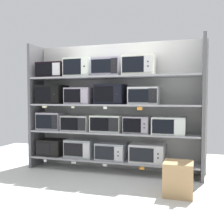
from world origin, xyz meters
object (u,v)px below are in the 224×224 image
microwave_0 (52,147)px  microwave_1 (80,148)px  microwave_3 (147,153)px  microwave_4 (52,121)px  microwave_6 (107,123)px  microwave_8 (169,125)px  microwave_9 (52,95)px  microwave_7 (137,124)px  microwave_12 (144,96)px  shipping_carton (178,179)px  microwave_10 (80,96)px  microwave_11 (111,94)px  microwave_15 (108,67)px  microwave_14 (80,68)px  microwave_5 (78,123)px  microwave_13 (52,70)px  microwave_2 (112,151)px  microwave_16 (139,66)px

microwave_0 → microwave_1: 0.56m
microwave_0 → microwave_3: size_ratio=0.82×
microwave_4 → microwave_6: bearing=0.0°
microwave_1 → microwave_4: microwave_4 is taller
microwave_4 → microwave_6: 1.06m
microwave_4 → microwave_8: microwave_4 is taller
microwave_6 → microwave_9: 1.16m
microwave_8 → microwave_9: bearing=180.0°
microwave_1 → microwave_4: (-0.56, -0.00, 0.47)m
microwave_9 → microwave_6: bearing=-0.0°
microwave_0 → microwave_7: bearing=-0.0°
microwave_0 → microwave_3: (1.75, 0.00, 0.00)m
microwave_12 → shipping_carton: (0.60, -0.82, -1.07)m
microwave_1 → microwave_10: bearing=-4.1°
microwave_3 → microwave_11: 1.15m
microwave_4 → microwave_15: (1.07, 0.00, 0.93)m
microwave_12 → microwave_14: size_ratio=1.02×
microwave_7 → microwave_12: (0.11, 0.00, 0.47)m
microwave_9 → microwave_11: (1.11, -0.00, 0.00)m
microwave_1 → shipping_carton: microwave_1 is taller
microwave_1 → microwave_3: microwave_1 is taller
microwave_5 → microwave_0: bearing=180.0°
microwave_4 → microwave_10: size_ratio=0.98×
microwave_10 → microwave_13: size_ratio=0.91×
shipping_carton → microwave_11: bearing=144.9°
microwave_1 → microwave_11: bearing=-0.0°
microwave_12 → shipping_carton: microwave_12 is taller
microwave_7 → microwave_15: (-0.51, 0.00, 0.95)m
microwave_2 → microwave_3: size_ratio=0.90×
microwave_1 → microwave_12: 1.45m
microwave_13 → shipping_carton: 2.86m
microwave_8 → microwave_7: bearing=-180.0°
microwave_2 → microwave_12: microwave_12 is taller
microwave_2 → microwave_7: 0.63m
microwave_0 → microwave_8: 2.14m
microwave_7 → microwave_3: bearing=0.1°
microwave_0 → microwave_12: 1.93m
microwave_16 → shipping_carton: size_ratio=1.18×
microwave_0 → microwave_11: size_ratio=0.94×
microwave_7 → microwave_14: (-1.02, 0.00, 0.96)m
microwave_15 → microwave_5: bearing=-180.0°
microwave_4 → microwave_14: microwave_14 is taller
microwave_3 → microwave_8: size_ratio=1.07×
microwave_0 → microwave_2: microwave_0 is taller
microwave_4 → microwave_5: bearing=-0.0°
microwave_10 → microwave_13: microwave_13 is taller
microwave_6 → microwave_8: 1.03m
microwave_9 → microwave_13: size_ratio=0.96×
microwave_4 → microwave_0: bearing=2.7°
microwave_2 → microwave_3: bearing=0.0°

